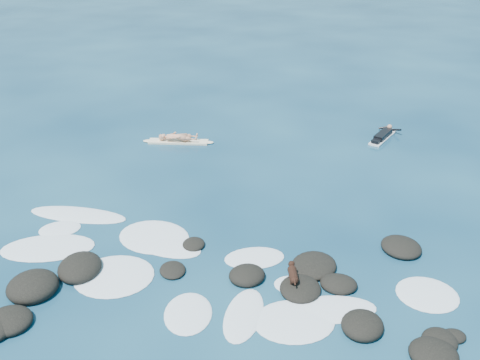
{
  "coord_description": "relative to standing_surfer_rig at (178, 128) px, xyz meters",
  "views": [
    {
      "loc": [
        1.17,
        -14.07,
        10.0
      ],
      "look_at": [
        -0.1,
        4.0,
        0.9
      ],
      "focal_mm": 40.0,
      "sensor_mm": 36.0,
      "label": 1
    }
  ],
  "objects": [
    {
      "name": "ground",
      "position": [
        3.49,
        -9.61,
        -0.78
      ],
      "size": [
        160.0,
        160.0,
        0.0
      ],
      "primitive_type": "plane",
      "color": "#0A2642",
      "rests_on": "ground"
    },
    {
      "name": "paddling_surfer_rig",
      "position": [
        9.99,
        1.25,
        -0.62
      ],
      "size": [
        1.83,
        2.51,
        0.46
      ],
      "rotation": [
        0.0,
        0.0,
        1.04
      ],
      "color": "white",
      "rests_on": "ground"
    },
    {
      "name": "dog",
      "position": [
        5.32,
        -10.76,
        -0.33
      ],
      "size": [
        0.34,
        1.07,
        0.68
      ],
      "rotation": [
        0.0,
        0.0,
        1.68
      ],
      "color": "black",
      "rests_on": "ground"
    },
    {
      "name": "breaking_foam",
      "position": [
        1.8,
        -10.01,
        -0.77
      ],
      "size": [
        14.7,
        7.09,
        0.12
      ],
      "color": "white",
      "rests_on": "ground"
    },
    {
      "name": "standing_surfer_rig",
      "position": [
        0.0,
        0.0,
        0.0
      ],
      "size": [
        3.45,
        0.68,
        1.97
      ],
      "rotation": [
        0.0,
        0.0,
        0.01
      ],
      "color": "#FFEECB",
      "rests_on": "ground"
    },
    {
      "name": "reef_rocks",
      "position": [
        2.83,
        -11.35,
        -0.66
      ],
      "size": [
        13.76,
        6.98,
        0.66
      ],
      "color": "black",
      "rests_on": "ground"
    }
  ]
}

